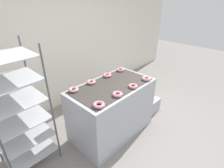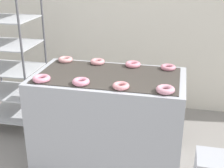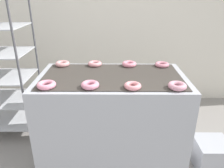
{
  "view_description": "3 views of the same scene",
  "coord_description": "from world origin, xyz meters",
  "px_view_note": "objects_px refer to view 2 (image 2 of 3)",
  "views": [
    {
      "loc": [
        -1.82,
        -1.06,
        2.3
      ],
      "look_at": [
        0.0,
        0.65,
        0.99
      ],
      "focal_mm": 28.0,
      "sensor_mm": 36.0,
      "label": 1
    },
    {
      "loc": [
        0.63,
        -2.02,
        1.99
      ],
      "look_at": [
        0.0,
        0.8,
        0.82
      ],
      "focal_mm": 50.0,
      "sensor_mm": 36.0,
      "label": 2
    },
    {
      "loc": [
        0.01,
        -1.31,
        1.72
      ],
      "look_at": [
        0.0,
        0.8,
        0.82
      ],
      "focal_mm": 35.0,
      "sensor_mm": 36.0,
      "label": 3
    }
  ],
  "objects_px": {
    "baking_rack_cart": "(9,57)",
    "donut_near_midleft": "(81,82)",
    "donut_far_left": "(65,60)",
    "donut_far_right": "(168,67)",
    "donut_near_right": "(165,89)",
    "donut_near_midright": "(121,86)",
    "donut_far_midleft": "(97,62)",
    "donut_near_left": "(42,79)",
    "fryer_machine": "(109,120)",
    "donut_far_midright": "(133,64)"
  },
  "relations": [
    {
      "from": "baking_rack_cart",
      "to": "donut_near_midleft",
      "type": "distance_m",
      "value": 1.36
    },
    {
      "from": "donut_near_midleft",
      "to": "donut_far_left",
      "type": "xyz_separation_m",
      "value": [
        -0.36,
        0.58,
        -0.0
      ]
    },
    {
      "from": "baking_rack_cart",
      "to": "donut_far_left",
      "type": "bearing_deg",
      "value": -13.31
    },
    {
      "from": "baking_rack_cart",
      "to": "donut_far_right",
      "type": "distance_m",
      "value": 1.86
    },
    {
      "from": "donut_near_right",
      "to": "donut_near_midleft",
      "type": "bearing_deg",
      "value": 178.75
    },
    {
      "from": "donut_near_midright",
      "to": "donut_far_midleft",
      "type": "height_order",
      "value": "donut_far_midleft"
    },
    {
      "from": "donut_near_left",
      "to": "fryer_machine",
      "type": "bearing_deg",
      "value": 26.92
    },
    {
      "from": "donut_far_left",
      "to": "donut_far_midright",
      "type": "relative_size",
      "value": 0.98
    },
    {
      "from": "donut_near_right",
      "to": "donut_far_midright",
      "type": "height_order",
      "value": "donut_near_right"
    },
    {
      "from": "donut_far_midleft",
      "to": "fryer_machine",
      "type": "bearing_deg",
      "value": -57.96
    },
    {
      "from": "donut_near_midleft",
      "to": "donut_near_midright",
      "type": "xyz_separation_m",
      "value": [
        0.36,
        -0.01,
        -0.0
      ]
    },
    {
      "from": "baking_rack_cart",
      "to": "donut_far_right",
      "type": "bearing_deg",
      "value": -6.05
    },
    {
      "from": "fryer_machine",
      "to": "donut_far_right",
      "type": "relative_size",
      "value": 9.64
    },
    {
      "from": "donut_near_midleft",
      "to": "donut_near_right",
      "type": "distance_m",
      "value": 0.73
    },
    {
      "from": "donut_near_midleft",
      "to": "donut_near_right",
      "type": "height_order",
      "value": "same"
    },
    {
      "from": "baking_rack_cart",
      "to": "donut_far_midleft",
      "type": "bearing_deg",
      "value": -9.12
    },
    {
      "from": "fryer_machine",
      "to": "donut_far_right",
      "type": "bearing_deg",
      "value": 27.86
    },
    {
      "from": "donut_near_midright",
      "to": "donut_far_midright",
      "type": "xyz_separation_m",
      "value": [
        0.01,
        0.58,
        0.0
      ]
    },
    {
      "from": "fryer_machine",
      "to": "donut_near_midright",
      "type": "height_order",
      "value": "donut_near_midright"
    },
    {
      "from": "donut_far_midleft",
      "to": "donut_far_right",
      "type": "distance_m",
      "value": 0.72
    },
    {
      "from": "donut_near_midleft",
      "to": "donut_near_midright",
      "type": "distance_m",
      "value": 0.36
    },
    {
      "from": "donut_near_left",
      "to": "donut_near_midright",
      "type": "bearing_deg",
      "value": -0.99
    },
    {
      "from": "fryer_machine",
      "to": "donut_near_midright",
      "type": "relative_size",
      "value": 9.92
    },
    {
      "from": "donut_near_left",
      "to": "donut_far_right",
      "type": "relative_size",
      "value": 1.08
    },
    {
      "from": "fryer_machine",
      "to": "donut_far_midleft",
      "type": "relative_size",
      "value": 9.61
    },
    {
      "from": "fryer_machine",
      "to": "donut_near_left",
      "type": "height_order",
      "value": "donut_near_left"
    },
    {
      "from": "donut_near_midleft",
      "to": "donut_near_right",
      "type": "bearing_deg",
      "value": -1.25
    },
    {
      "from": "donut_near_midright",
      "to": "donut_far_right",
      "type": "height_order",
      "value": "donut_near_midright"
    },
    {
      "from": "donut_far_right",
      "to": "donut_near_left",
      "type": "bearing_deg",
      "value": -152.61
    },
    {
      "from": "donut_near_midleft",
      "to": "donut_far_midleft",
      "type": "xyz_separation_m",
      "value": [
        -0.01,
        0.58,
        -0.0
      ]
    },
    {
      "from": "donut_near_right",
      "to": "donut_far_right",
      "type": "height_order",
      "value": "donut_near_right"
    },
    {
      "from": "donut_far_left",
      "to": "donut_far_right",
      "type": "height_order",
      "value": "donut_far_left"
    },
    {
      "from": "donut_near_midright",
      "to": "donut_far_left",
      "type": "height_order",
      "value": "donut_far_left"
    },
    {
      "from": "baking_rack_cart",
      "to": "donut_near_midright",
      "type": "distance_m",
      "value": 1.67
    },
    {
      "from": "donut_near_right",
      "to": "donut_far_right",
      "type": "xyz_separation_m",
      "value": [
        -0.01,
        0.58,
        -0.0
      ]
    },
    {
      "from": "donut_near_left",
      "to": "donut_far_left",
      "type": "height_order",
      "value": "same"
    },
    {
      "from": "donut_far_midright",
      "to": "donut_far_right",
      "type": "relative_size",
      "value": 1.04
    },
    {
      "from": "donut_far_right",
      "to": "donut_far_midright",
      "type": "bearing_deg",
      "value": 178.43
    },
    {
      "from": "donut_near_midleft",
      "to": "donut_far_midright",
      "type": "relative_size",
      "value": 0.99
    },
    {
      "from": "donut_near_left",
      "to": "donut_near_right",
      "type": "bearing_deg",
      "value": -0.81
    },
    {
      "from": "donut_near_left",
      "to": "donut_far_midleft",
      "type": "distance_m",
      "value": 0.68
    },
    {
      "from": "donut_near_left",
      "to": "donut_near_right",
      "type": "relative_size",
      "value": 1.03
    },
    {
      "from": "baking_rack_cart",
      "to": "donut_far_midleft",
      "type": "height_order",
      "value": "baking_rack_cart"
    },
    {
      "from": "donut_far_midright",
      "to": "donut_far_left",
      "type": "bearing_deg",
      "value": 179.69
    },
    {
      "from": "fryer_machine",
      "to": "donut_far_right",
      "type": "xyz_separation_m",
      "value": [
        0.54,
        0.28,
        0.5
      ]
    },
    {
      "from": "fryer_machine",
      "to": "donut_near_left",
      "type": "distance_m",
      "value": 0.8
    },
    {
      "from": "donut_near_midright",
      "to": "donut_near_left",
      "type": "bearing_deg",
      "value": 179.01
    },
    {
      "from": "donut_near_left",
      "to": "donut_far_left",
      "type": "bearing_deg",
      "value": 88.89
    },
    {
      "from": "donut_far_left",
      "to": "baking_rack_cart",
      "type": "bearing_deg",
      "value": 166.69
    },
    {
      "from": "donut_near_right",
      "to": "donut_far_right",
      "type": "bearing_deg",
      "value": 90.82
    }
  ]
}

